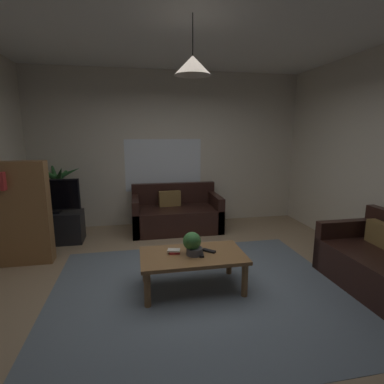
{
  "coord_description": "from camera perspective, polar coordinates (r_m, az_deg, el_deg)",
  "views": [
    {
      "loc": [
        -0.68,
        -3.16,
        1.76
      ],
      "look_at": [
        0.0,
        0.3,
        1.05
      ],
      "focal_mm": 27.68,
      "sensor_mm": 36.0,
      "label": 1
    }
  ],
  "objects": [
    {
      "name": "floor",
      "position": [
        3.69,
        0.94,
        -17.31
      ],
      "size": [
        5.09,
        5.02,
        0.02
      ],
      "primitive_type": "cube",
      "color": "#9E8466",
      "rests_on": "ground"
    },
    {
      "name": "bookshelf_corner",
      "position": [
        4.55,
        -30.03,
        -3.51
      ],
      "size": [
        0.7,
        0.31,
        1.4
      ],
      "color": "olive",
      "rests_on": "ground"
    },
    {
      "name": "ceiling",
      "position": [
        3.43,
        1.12,
        30.78
      ],
      "size": [
        5.09,
        5.02,
        0.02
      ],
      "primitive_type": "cube",
      "color": "white"
    },
    {
      "name": "remote_on_table_0",
      "position": [
        3.45,
        3.27,
        -11.25
      ],
      "size": [
        0.15,
        0.15,
        0.02
      ],
      "primitive_type": "cube",
      "rotation": [
        0.0,
        0.0,
        3.96
      ],
      "color": "black",
      "rests_on": "coffee_table"
    },
    {
      "name": "rug",
      "position": [
        3.51,
        1.65,
        -18.64
      ],
      "size": [
        3.31,
        2.76,
        0.01
      ],
      "primitive_type": "cube",
      "color": "slate",
      "rests_on": "ground"
    },
    {
      "name": "tv_stand",
      "position": [
        5.32,
        -25.04,
        -6.24
      ],
      "size": [
        0.9,
        0.44,
        0.5
      ],
      "primitive_type": "cube",
      "color": "black",
      "rests_on": "ground"
    },
    {
      "name": "remote_on_table_1",
      "position": [
        3.37,
        1.78,
        -11.86
      ],
      "size": [
        0.07,
        0.17,
        0.02
      ],
      "primitive_type": "cube",
      "rotation": [
        0.0,
        0.0,
        6.14
      ],
      "color": "black",
      "rests_on": "coffee_table"
    },
    {
      "name": "tv",
      "position": [
        5.17,
        -25.59,
        -0.69
      ],
      "size": [
        0.88,
        0.16,
        0.54
      ],
      "color": "black",
      "rests_on": "tv_stand"
    },
    {
      "name": "potted_palm_corner",
      "position": [
        5.74,
        -24.32,
        -1.38
      ],
      "size": [
        0.83,
        0.86,
        1.33
      ],
      "color": "#4C4C51",
      "rests_on": "ground"
    },
    {
      "name": "coffee_table",
      "position": [
        3.42,
        0.12,
        -12.79
      ],
      "size": [
        1.17,
        0.66,
        0.42
      ],
      "color": "olive",
      "rests_on": "ground"
    },
    {
      "name": "window_pane",
      "position": [
        5.73,
        -5.52,
        5.19
      ],
      "size": [
        1.46,
        0.01,
        0.98
      ],
      "primitive_type": "cube",
      "color": "white"
    },
    {
      "name": "potted_plant_on_table",
      "position": [
        3.33,
        0.09,
        -9.69
      ],
      "size": [
        0.21,
        0.24,
        0.27
      ],
      "color": "#4C4C51",
      "rests_on": "coffee_table"
    },
    {
      "name": "wall_back",
      "position": [
        5.75,
        -4.32,
        8.19
      ],
      "size": [
        5.21,
        0.06,
        2.89
      ],
      "primitive_type": "cube",
      "color": "beige",
      "rests_on": "ground"
    },
    {
      "name": "book_on_table_1",
      "position": [
        3.4,
        -3.54,
        -11.14
      ],
      "size": [
        0.15,
        0.12,
        0.02
      ],
      "primitive_type": "cube",
      "rotation": [
        0.0,
        0.0,
        -0.24
      ],
      "color": "beige",
      "rests_on": "coffee_table"
    },
    {
      "name": "couch_under_window",
      "position": [
        5.45,
        -3.08,
        -4.48
      ],
      "size": [
        1.58,
        0.84,
        0.82
      ],
      "color": "black",
      "rests_on": "ground"
    },
    {
      "name": "pendant_lamp",
      "position": [
        3.19,
        0.13,
        23.22
      ],
      "size": [
        0.38,
        0.38,
        0.57
      ],
      "color": "black"
    },
    {
      "name": "book_on_table_0",
      "position": [
        3.42,
        -3.43,
        -11.47
      ],
      "size": [
        0.12,
        0.1,
        0.03
      ],
      "primitive_type": "cube",
      "rotation": [
        0.0,
        0.0,
        0.01
      ],
      "color": "#B22D2D",
      "rests_on": "coffee_table"
    }
  ]
}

